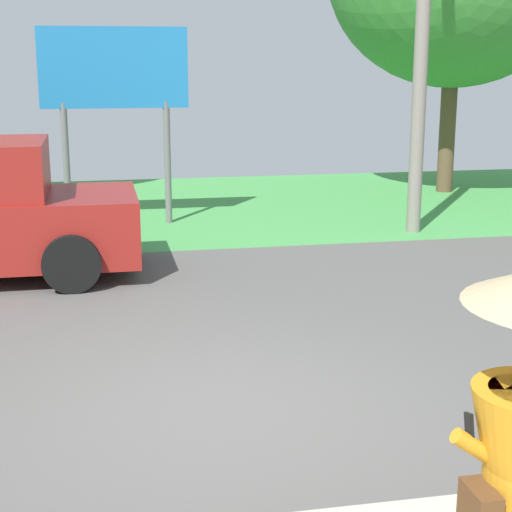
{
  "coord_description": "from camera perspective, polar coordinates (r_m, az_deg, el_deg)",
  "views": [
    {
      "loc": [
        -0.98,
        -6.43,
        2.95
      ],
      "look_at": [
        0.49,
        1.0,
        1.1
      ],
      "focal_mm": 56.83,
      "sensor_mm": 36.0,
      "label": 1
    }
  ],
  "objects": [
    {
      "name": "ground_plane",
      "position": [
        9.89,
        -5.01,
        -3.98
      ],
      "size": [
        40.0,
        22.0,
        0.2
      ],
      "color": "#565451"
    },
    {
      "name": "roadside_billboard",
      "position": [
        14.77,
        -9.94,
        11.95
      ],
      "size": [
        2.6,
        0.12,
        3.5
      ],
      "color": "slate",
      "rests_on": "ground_plane"
    }
  ]
}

